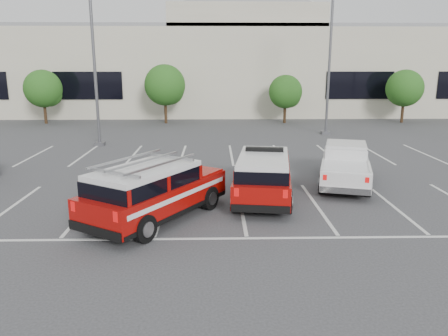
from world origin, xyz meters
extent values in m
plane|color=#363639|center=(0.00, 0.00, 0.00)|extent=(120.00, 120.00, 0.00)
cube|color=silver|center=(0.00, 4.50, 0.01)|extent=(23.00, 15.00, 0.01)
cube|color=beige|center=(0.00, 32.00, 4.00)|extent=(60.00, 15.00, 8.00)
cube|color=gray|center=(0.00, 32.00, 8.15)|extent=(60.00, 15.00, 0.30)
cube|color=beige|center=(2.00, 30.50, 9.00)|extent=(14.00, 12.00, 2.00)
cylinder|color=#3F2B19|center=(-15.00, 22.00, 0.84)|extent=(0.24, 0.24, 1.67)
sphere|color=#185617|center=(-15.00, 22.00, 2.88)|extent=(3.07, 3.07, 3.07)
sphere|color=#185617|center=(-14.60, 22.20, 2.42)|extent=(2.05, 2.05, 2.05)
cylinder|color=#3F2B19|center=(-5.00, 22.00, 0.92)|extent=(0.24, 0.24, 1.84)
sphere|color=#185617|center=(-5.00, 22.00, 3.16)|extent=(3.37, 3.37, 3.37)
sphere|color=#185617|center=(-4.60, 22.20, 2.65)|extent=(2.24, 2.24, 2.24)
cylinder|color=#3F2B19|center=(5.00, 22.00, 0.76)|extent=(0.24, 0.24, 1.51)
sphere|color=#185617|center=(5.00, 22.00, 2.60)|extent=(2.77, 2.77, 2.77)
sphere|color=#185617|center=(5.40, 22.20, 2.18)|extent=(1.85, 1.85, 1.85)
cylinder|color=#3F2B19|center=(15.00, 22.00, 0.84)|extent=(0.24, 0.24, 1.67)
sphere|color=#185617|center=(15.00, 22.00, 2.88)|extent=(3.07, 3.07, 3.07)
sphere|color=#185617|center=(15.40, 22.20, 2.42)|extent=(2.05, 2.05, 2.05)
cube|color=#59595E|center=(-8.00, 12.00, 0.10)|extent=(0.60, 0.60, 0.20)
cylinder|color=#59595E|center=(-8.00, 12.00, 5.00)|extent=(0.18, 0.18, 10.00)
cube|color=#59595E|center=(7.00, 16.00, 0.10)|extent=(0.60, 0.60, 0.20)
cylinder|color=#59595E|center=(7.00, 16.00, 5.00)|extent=(0.18, 0.18, 10.00)
cube|color=#8F0906|center=(0.91, 1.10, 0.73)|extent=(2.67, 5.51, 0.81)
cube|color=black|center=(0.84, 0.62, 1.35)|extent=(2.29, 3.97, 0.42)
cube|color=silver|center=(0.84, 0.62, 1.63)|extent=(2.24, 3.89, 0.15)
cube|color=black|center=(0.95, 1.44, 1.79)|extent=(1.45, 0.47, 0.14)
cube|color=silver|center=(4.54, 3.02, 0.70)|extent=(3.24, 5.64, 0.77)
cube|color=black|center=(4.68, 3.49, 1.29)|extent=(2.15, 2.28, 0.41)
cube|color=silver|center=(4.68, 3.49, 1.56)|extent=(2.10, 2.23, 0.15)
cube|color=#8F0906|center=(-2.82, -1.13, 0.78)|extent=(4.54, 5.51, 0.86)
cube|color=black|center=(-3.09, -1.56, 1.44)|extent=(3.52, 4.04, 0.45)
cube|color=silver|center=(-3.09, -1.56, 1.74)|extent=(3.45, 3.96, 0.16)
cube|color=#A5A5A8|center=(-3.09, -1.56, 2.03)|extent=(3.38, 3.77, 0.06)
camera|label=1|loc=(-0.92, -14.64, 4.96)|focal=35.00mm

